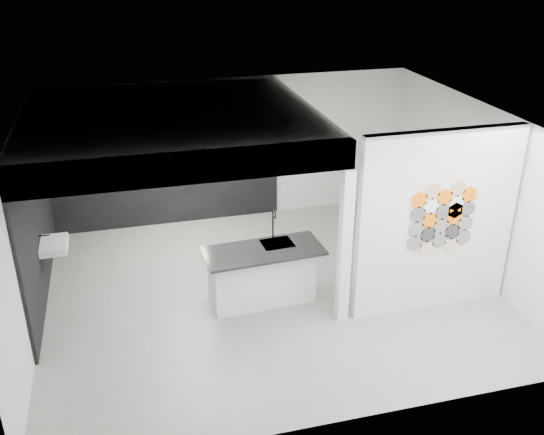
{
  "coord_description": "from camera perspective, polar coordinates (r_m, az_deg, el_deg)",
  "views": [
    {
      "loc": [
        -2.09,
        -8.04,
        5.17
      ],
      "look_at": [
        0.1,
        0.3,
        1.15
      ],
      "focal_mm": 40.0,
      "sensor_mm": 36.0,
      "label": 1
    }
  ],
  "objects": [
    {
      "name": "floor",
      "position": [
        9.79,
        -0.12,
        -6.92
      ],
      "size": [
        7.0,
        6.0,
        0.01
      ],
      "primitive_type": "cube",
      "color": "gray"
    },
    {
      "name": "kettle",
      "position": [
        11.69,
        -4.74,
        6.1
      ],
      "size": [
        0.24,
        0.24,
        0.16
      ],
      "primitive_type": "ellipsoid",
      "rotation": [
        0.0,
        0.0,
        -0.32
      ],
      "color": "black",
      "rests_on": "display_shelf"
    },
    {
      "name": "bay_clad_back",
      "position": [
        11.74,
        -10.0,
        4.71
      ],
      "size": [
        4.4,
        0.04,
        2.35
      ],
      "primitive_type": "cube",
      "color": "black",
      "rests_on": "floor"
    },
    {
      "name": "hex_tile_cluster",
      "position": [
        8.99,
        15.76,
        -0.08
      ],
      "size": [
        1.04,
        0.02,
        1.16
      ],
      "color": "#66635E",
      "rests_on": "partition_panel"
    },
    {
      "name": "utensil_cup",
      "position": [
        11.55,
        -12.9,
        5.15
      ],
      "size": [
        0.11,
        0.11,
        0.11
      ],
      "primitive_type": "cylinder",
      "rotation": [
        0.0,
        0.0,
        0.31
      ],
      "color": "black",
      "rests_on": "display_shelf"
    },
    {
      "name": "glass_vase",
      "position": [
        11.76,
        -2.96,
        6.16
      ],
      "size": [
        0.1,
        0.1,
        0.12
      ],
      "primitive_type": "cylinder",
      "rotation": [
        0.0,
        0.0,
        0.2
      ],
      "color": "gray",
      "rests_on": "display_shelf"
    },
    {
      "name": "bulkhead",
      "position": [
        9.45,
        -9.44,
        8.55
      ],
      "size": [
        4.4,
        4.0,
        0.4
      ],
      "primitive_type": "cube",
      "color": "silver",
      "rests_on": "corner_column"
    },
    {
      "name": "bay_clad_left",
      "position": [
        9.98,
        -21.33,
        -0.43
      ],
      "size": [
        0.04,
        4.0,
        2.35
      ],
      "primitive_type": "cube",
      "color": "black",
      "rests_on": "floor"
    },
    {
      "name": "fascia_beam",
      "position": [
        7.63,
        -7.89,
        4.66
      ],
      "size": [
        4.4,
        0.16,
        0.4
      ],
      "primitive_type": "cube",
      "color": "silver",
      "rests_on": "corner_column"
    },
    {
      "name": "bottle_dark",
      "position": [
        11.55,
        -12.02,
        5.32
      ],
      "size": [
        0.06,
        0.06,
        0.14
      ],
      "primitive_type": "cylinder",
      "rotation": [
        0.0,
        0.0,
        0.15
      ],
      "color": "black",
      "rests_on": "display_shelf"
    },
    {
      "name": "corner_column",
      "position": [
        8.6,
        6.86,
        -2.87
      ],
      "size": [
        0.16,
        0.16,
        2.35
      ],
      "primitive_type": "cube",
      "color": "silver",
      "rests_on": "floor"
    },
    {
      "name": "glass_bowl",
      "position": [
        11.76,
        -3.07,
        6.13
      ],
      "size": [
        0.16,
        0.16,
        0.11
      ],
      "primitive_type": "cylinder",
      "rotation": [
        0.0,
        0.0,
        0.03
      ],
      "color": "gray",
      "rests_on": "display_shelf"
    },
    {
      "name": "partition_panel",
      "position": [
        9.08,
        15.23,
        -0.48
      ],
      "size": [
        2.45,
        0.15,
        2.8
      ],
      "primitive_type": "cube",
      "color": "silver",
      "rests_on": "floor"
    },
    {
      "name": "display_shelf",
      "position": [
        11.61,
        -9.5,
        5.16
      ],
      "size": [
        3.0,
        0.15,
        0.04
      ],
      "primitive_type": "cube",
      "color": "black",
      "rests_on": "bay_clad_back"
    },
    {
      "name": "stockpot",
      "position": [
        11.54,
        -15.05,
        5.09
      ],
      "size": [
        0.26,
        0.26,
        0.18
      ],
      "primitive_type": "cylinder",
      "rotation": [
        0.0,
        0.0,
        0.26
      ],
      "color": "black",
      "rests_on": "display_shelf"
    },
    {
      "name": "kitchen_island",
      "position": [
        9.28,
        -0.94,
        -5.33
      ],
      "size": [
        1.82,
        0.89,
        1.44
      ],
      "rotation": [
        0.0,
        0.0,
        0.06
      ],
      "color": "silver",
      "rests_on": "floor"
    },
    {
      "name": "wall_basin",
      "position": [
        9.91,
        -19.83,
        -2.46
      ],
      "size": [
        0.4,
        0.6,
        0.12
      ],
      "primitive_type": "cube",
      "color": "silver",
      "rests_on": "bay_clad_left"
    }
  ]
}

